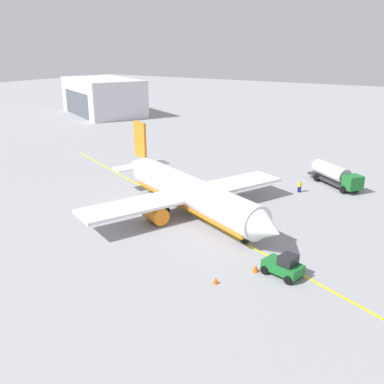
{
  "coord_description": "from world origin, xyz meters",
  "views": [
    {
      "loc": [
        27.14,
        -42.95,
        20.43
      ],
      "look_at": [
        0.0,
        0.0,
        3.0
      ],
      "focal_mm": 40.29,
      "sensor_mm": 36.0,
      "label": 1
    }
  ],
  "objects_px": {
    "airplane": "(190,193)",
    "refueling_worker": "(299,187)",
    "fuel_tanker": "(335,175)",
    "safety_cone_wingtip": "(255,268)",
    "safety_cone_nose": "(216,280)",
    "pushback_tug": "(284,266)"
  },
  "relations": [
    {
      "from": "airplane",
      "to": "refueling_worker",
      "type": "relative_size",
      "value": 17.86
    },
    {
      "from": "fuel_tanker",
      "to": "safety_cone_wingtip",
      "type": "distance_m",
      "value": 30.86
    },
    {
      "from": "fuel_tanker",
      "to": "safety_cone_nose",
      "type": "bearing_deg",
      "value": -92.19
    },
    {
      "from": "refueling_worker",
      "to": "safety_cone_nose",
      "type": "xyz_separation_m",
      "value": [
        2.14,
        -28.76,
        -0.51
      ]
    },
    {
      "from": "airplane",
      "to": "safety_cone_nose",
      "type": "height_order",
      "value": "airplane"
    },
    {
      "from": "airplane",
      "to": "refueling_worker",
      "type": "xyz_separation_m",
      "value": [
        9.01,
        15.57,
        -1.93
      ]
    },
    {
      "from": "safety_cone_wingtip",
      "to": "pushback_tug",
      "type": "bearing_deg",
      "value": 16.12
    },
    {
      "from": "fuel_tanker",
      "to": "pushback_tug",
      "type": "distance_m",
      "value": 30.29
    },
    {
      "from": "refueling_worker",
      "to": "safety_cone_nose",
      "type": "bearing_deg",
      "value": -85.74
    },
    {
      "from": "airplane",
      "to": "fuel_tanker",
      "type": "distance_m",
      "value": 24.9
    },
    {
      "from": "fuel_tanker",
      "to": "pushback_tug",
      "type": "bearing_deg",
      "value": -83.69
    },
    {
      "from": "pushback_tug",
      "to": "fuel_tanker",
      "type": "bearing_deg",
      "value": 96.31
    },
    {
      "from": "refueling_worker",
      "to": "airplane",
      "type": "bearing_deg",
      "value": -120.06
    },
    {
      "from": "airplane",
      "to": "fuel_tanker",
      "type": "bearing_deg",
      "value": 59.88
    },
    {
      "from": "airplane",
      "to": "refueling_worker",
      "type": "height_order",
      "value": "airplane"
    },
    {
      "from": "safety_cone_nose",
      "to": "airplane",
      "type": "bearing_deg",
      "value": 130.24
    },
    {
      "from": "safety_cone_nose",
      "to": "safety_cone_wingtip",
      "type": "bearing_deg",
      "value": 60.99
    },
    {
      "from": "fuel_tanker",
      "to": "pushback_tug",
      "type": "xyz_separation_m",
      "value": [
        3.33,
        -30.09,
        -0.71
      ]
    },
    {
      "from": "airplane",
      "to": "pushback_tug",
      "type": "relative_size",
      "value": 7.72
    },
    {
      "from": "safety_cone_wingtip",
      "to": "fuel_tanker",
      "type": "bearing_deg",
      "value": 91.54
    },
    {
      "from": "pushback_tug",
      "to": "safety_cone_nose",
      "type": "distance_m",
      "value": 6.58
    },
    {
      "from": "airplane",
      "to": "safety_cone_nose",
      "type": "bearing_deg",
      "value": -49.76
    }
  ]
}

